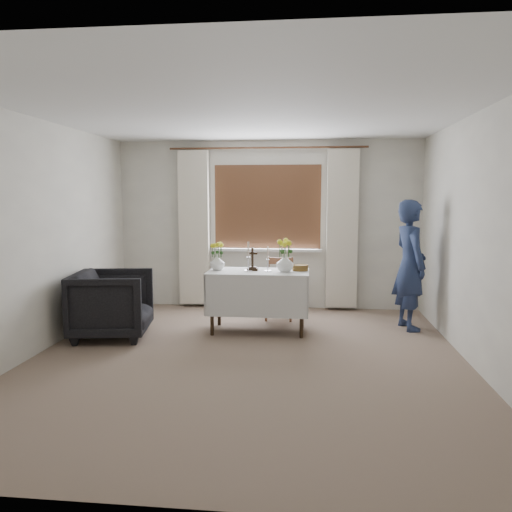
{
  "coord_description": "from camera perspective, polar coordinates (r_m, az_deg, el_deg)",
  "views": [
    {
      "loc": [
        0.63,
        -4.95,
        1.68
      ],
      "look_at": [
        -0.0,
        0.9,
        0.97
      ],
      "focal_mm": 35.0,
      "sensor_mm": 36.0,
      "label": 1
    }
  ],
  "objects": [
    {
      "name": "wicker_basket",
      "position": [
        6.2,
        5.08,
        -1.33
      ],
      "size": [
        0.24,
        0.24,
        0.07
      ],
      "primitive_type": "cylinder",
      "rotation": [
        0.0,
        0.0,
        0.25
      ],
      "color": "brown",
      "rests_on": "altar_table"
    },
    {
      "name": "person",
      "position": [
        6.57,
        17.19,
        -0.98
      ],
      "size": [
        0.53,
        0.68,
        1.64
      ],
      "primitive_type": "imported",
      "rotation": [
        0.0,
        0.0,
        1.81
      ],
      "color": "navy",
      "rests_on": "ground"
    },
    {
      "name": "ground",
      "position": [
        5.27,
        -1.06,
        -11.74
      ],
      "size": [
        5.0,
        5.0,
        0.0
      ],
      "primitive_type": "plane",
      "color": "#8A715F",
      "rests_on": "ground"
    },
    {
      "name": "radiator",
      "position": [
        7.53,
        1.26,
        -3.71
      ],
      "size": [
        1.1,
        0.1,
        0.6
      ],
      "primitive_type": "cube",
      "color": "white",
      "rests_on": "ground"
    },
    {
      "name": "flower_vase_right",
      "position": [
        6.08,
        3.33,
        -0.8
      ],
      "size": [
        0.23,
        0.23,
        0.22
      ],
      "primitive_type": "imported",
      "rotation": [
        0.0,
        0.0,
        0.11
      ],
      "color": "white",
      "rests_on": "altar_table"
    },
    {
      "name": "flower_vase_left",
      "position": [
        6.24,
        -4.44,
        -0.74
      ],
      "size": [
        0.23,
        0.23,
        0.19
      ],
      "primitive_type": "imported",
      "rotation": [
        0.0,
        0.0,
        -0.35
      ],
      "color": "white",
      "rests_on": "altar_table"
    },
    {
      "name": "armchair",
      "position": [
        6.21,
        -16.12,
        -5.29
      ],
      "size": [
        1.0,
        0.98,
        0.8
      ],
      "primitive_type": "imported",
      "rotation": [
        0.0,
        0.0,
        1.72
      ],
      "color": "black",
      "rests_on": "ground"
    },
    {
      "name": "wooden_cross",
      "position": [
        6.17,
        -0.4,
        -0.35
      ],
      "size": [
        0.14,
        0.1,
        0.29
      ],
      "primitive_type": null,
      "rotation": [
        0.0,
        0.0,
        -0.02
      ],
      "color": "black",
      "rests_on": "altar_table"
    },
    {
      "name": "candlestick_left",
      "position": [
        6.11,
        -0.88,
        -0.06
      ],
      "size": [
        0.12,
        0.12,
        0.36
      ],
      "primitive_type": null,
      "rotation": [
        0.0,
        0.0,
        -0.21
      ],
      "color": "silver",
      "rests_on": "altar_table"
    },
    {
      "name": "altar_table",
      "position": [
        6.22,
        0.28,
        -5.2
      ],
      "size": [
        1.24,
        0.64,
        0.76
      ],
      "primitive_type": "cube",
      "color": "silver",
      "rests_on": "ground"
    },
    {
      "name": "wooden_chair",
      "position": [
        6.85,
        2.68,
        -3.76
      ],
      "size": [
        0.39,
        0.39,
        0.84
      ],
      "primitive_type": null,
      "rotation": [
        0.0,
        0.0,
        -0.01
      ],
      "color": "#58301E",
      "rests_on": "ground"
    },
    {
      "name": "candlestick_right",
      "position": [
        6.1,
        1.36,
        -0.33
      ],
      "size": [
        0.1,
        0.1,
        0.31
      ],
      "primitive_type": null,
      "rotation": [
        0.0,
        0.0,
        0.18
      ],
      "color": "silver",
      "rests_on": "altar_table"
    }
  ]
}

